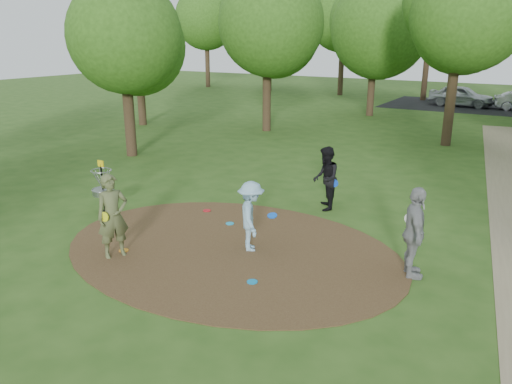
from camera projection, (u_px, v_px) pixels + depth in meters
The scene contains 14 objects.
ground at pixel (230, 249), 11.83m from camera, with size 100.00×100.00×0.00m, color #2D5119.
dirt_clearing at pixel (230, 249), 11.83m from camera, with size 8.40×8.40×0.02m, color #47301C.
parking_lot at pixel (488, 107), 35.42m from camera, with size 14.00×8.00×0.01m, color black.
player_observer_with_disc at pixel (113, 216), 11.17m from camera, with size 0.74×0.84×1.95m.
player_throwing_with_disc at pixel (251, 216), 11.56m from camera, with size 1.27×1.24×1.67m.
player_walking_with_disc at pixel (326, 179), 14.31m from camera, with size 1.02×1.11×1.85m.
player_waiting_with_disc at pixel (414, 233), 10.22m from camera, with size 0.89×1.24×1.95m.
disc_ground_cyan at pixel (230, 223), 13.37m from camera, with size 0.22×0.22×0.02m, color #1BA4D8.
disc_ground_blue at pixel (252, 282), 10.20m from camera, with size 0.22×0.22×0.02m, color #0B88CB.
disc_ground_red at pixel (207, 211), 14.36m from camera, with size 0.22×0.22×0.02m, color red.
car_left at pixel (461, 96), 35.74m from camera, with size 1.77×4.40×1.50m, color #A8ADB0.
disc_ground_orange at pixel (124, 250), 11.69m from camera, with size 0.22×0.22×0.02m, color orange.
disc_golf_basket at pixel (102, 183), 14.02m from camera, with size 0.63×0.63×1.54m.
tree_ring at pixel (465, 22), 17.54m from camera, with size 36.96×45.93×9.84m.
Camera 1 is at (6.12, -9.03, 4.82)m, focal length 35.00 mm.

